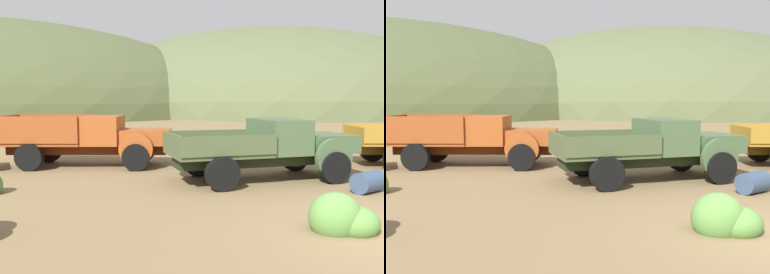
{
  "view_description": "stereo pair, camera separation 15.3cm",
  "coord_description": "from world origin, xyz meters",
  "views": [
    {
      "loc": [
        -5.48,
        -6.0,
        2.51
      ],
      "look_at": [
        -1.81,
        7.79,
        1.17
      ],
      "focal_mm": 37.69,
      "sensor_mm": 36.0,
      "label": 1
    },
    {
      "loc": [
        -5.33,
        -6.04,
        2.51
      ],
      "look_at": [
        -1.81,
        7.79,
        1.17
      ],
      "focal_mm": 37.69,
      "sensor_mm": 36.0,
      "label": 2
    }
  ],
  "objects": [
    {
      "name": "hill_center",
      "position": [
        29.65,
        74.51,
        0.0
      ],
      "size": [
        75.63,
        88.0,
        32.61
      ],
      "primitive_type": "ellipsoid",
      "color": "#56603D",
      "rests_on": "ground"
    },
    {
      "name": "truck_oxide_orange",
      "position": [
        -5.0,
        9.36,
        1.01
      ],
      "size": [
        6.39,
        3.49,
        1.91
      ],
      "rotation": [
        0.0,
        0.0,
        -0.26
      ],
      "color": "#51220D",
      "rests_on": "ground"
    },
    {
      "name": "truck_weathered_green",
      "position": [
        0.28,
        5.44,
        0.99
      ],
      "size": [
        5.89,
        2.65,
        1.89
      ],
      "rotation": [
        0.0,
        0.0,
        0.03
      ],
      "color": "#232B1B",
      "rests_on": "ground"
    },
    {
      "name": "oil_drum_by_truck",
      "position": [
        1.84,
        3.08,
        0.29
      ],
      "size": [
        1.03,
        0.84,
        0.57
      ],
      "color": "#384C6B",
      "rests_on": "ground"
    },
    {
      "name": "bush_lone_scrub",
      "position": [
        -0.79,
        0.49,
        0.23
      ],
      "size": [
        1.3,
        1.05,
        0.95
      ],
      "color": "#5B8E42",
      "rests_on": "ground"
    }
  ]
}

